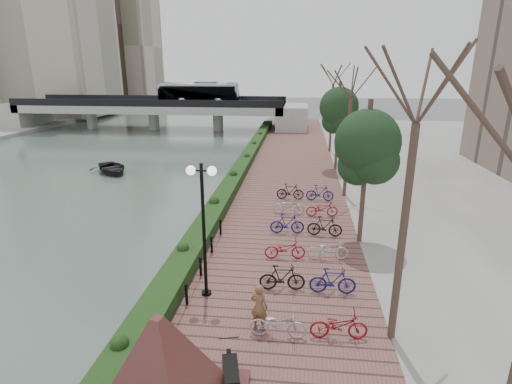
# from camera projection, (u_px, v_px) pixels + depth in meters

# --- Properties ---
(ground) EXTENTS (220.00, 220.00, 0.00)m
(ground) POSITION_uv_depth(u_px,v_px,m) (110.00, 377.00, 11.14)
(ground) COLOR #59595B
(ground) RESTS_ON ground
(river_water) EXTENTS (30.00, 130.00, 0.02)m
(river_water) POSITION_uv_depth(u_px,v_px,m) (78.00, 162.00, 36.42)
(river_water) COLOR #4E6158
(river_water) RESTS_ON ground
(promenade) EXTENTS (8.00, 75.00, 0.50)m
(promenade) POSITION_uv_depth(u_px,v_px,m) (282.00, 190.00, 27.26)
(promenade) COLOR brown
(promenade) RESTS_ON ground
(hedge) EXTENTS (1.10, 56.00, 0.60)m
(hedge) POSITION_uv_depth(u_px,v_px,m) (238.00, 172.00, 29.82)
(hedge) COLOR #1B3413
(hedge) RESTS_ON promenade
(chain_fence) EXTENTS (0.10, 14.10, 0.70)m
(chain_fence) POSITION_uv_depth(u_px,v_px,m) (178.00, 312.00, 12.64)
(chain_fence) COLOR black
(chain_fence) RESTS_ON promenade
(granite_monument) EXTENTS (5.30, 5.30, 2.84)m
(granite_monument) POSITION_uv_depth(u_px,v_px,m) (161.00, 374.00, 8.61)
(granite_monument) COLOR #47241E
(granite_monument) RESTS_ON promenade
(lamppost) EXTENTS (1.02, 0.32, 4.81)m
(lamppost) POSITION_uv_depth(u_px,v_px,m) (203.00, 202.00, 13.26)
(lamppost) COLOR black
(lamppost) RESTS_ON promenade
(motorcycle) EXTENTS (0.93, 1.81, 1.08)m
(motorcycle) POSITION_uv_depth(u_px,v_px,m) (231.00, 374.00, 9.82)
(motorcycle) COLOR black
(motorcycle) RESTS_ON promenade
(pedestrian) EXTENTS (0.65, 0.53, 1.54)m
(pedestrian) POSITION_uv_depth(u_px,v_px,m) (259.00, 307.00, 12.19)
(pedestrian) COLOR brown
(pedestrian) RESTS_ON promenade
(bicycle_parking) EXTENTS (2.40, 14.69, 1.00)m
(bicycle_parking) POSITION_uv_depth(u_px,v_px,m) (306.00, 237.00, 17.99)
(bicycle_parking) COLOR #B2B1B6
(bicycle_parking) RESTS_ON promenade
(street_trees) EXTENTS (3.20, 37.12, 6.80)m
(street_trees) POSITION_uv_depth(u_px,v_px,m) (354.00, 157.00, 21.24)
(street_trees) COLOR #392A22
(street_trees) RESTS_ON promenade
(bridge) EXTENTS (36.00, 10.77, 6.50)m
(bridge) POSITION_uv_depth(u_px,v_px,m) (162.00, 105.00, 54.25)
(bridge) COLOR gray
(bridge) RESTS_ON ground
(boat) EXTENTS (4.88, 5.00, 0.85)m
(boat) POSITION_uv_depth(u_px,v_px,m) (112.00, 168.00, 32.46)
(boat) COLOR #222127
(boat) RESTS_ON river_water
(far_buildings) EXTENTS (35.00, 38.00, 38.00)m
(far_buildings) POSITION_uv_depth(u_px,v_px,m) (47.00, 23.00, 73.20)
(far_buildings) COLOR #B0A493
(far_buildings) RESTS_ON far_bank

